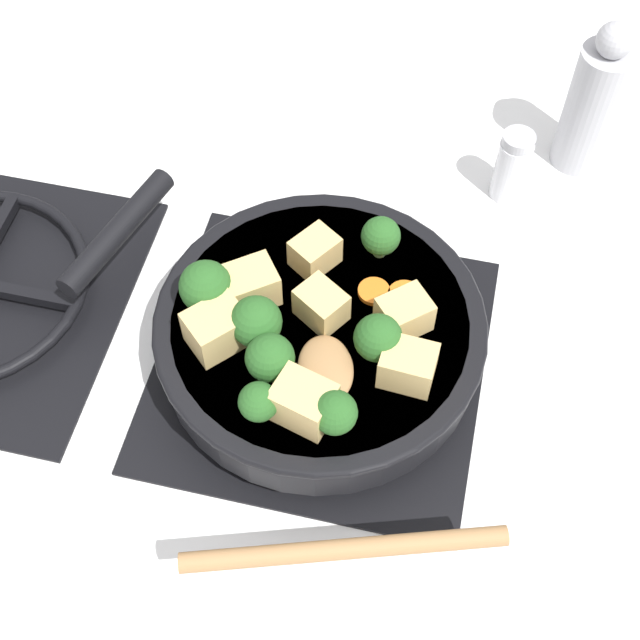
# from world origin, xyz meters

# --- Properties ---
(ground_plane) EXTENTS (2.40, 2.40, 0.00)m
(ground_plane) POSITION_xyz_m (0.00, 0.00, 0.00)
(ground_plane) COLOR white
(front_burner_grate) EXTENTS (0.31, 0.31, 0.03)m
(front_burner_grate) POSITION_xyz_m (0.00, 0.00, 0.01)
(front_burner_grate) COLOR black
(front_burner_grate) RESTS_ON ground_plane
(skillet_pan) EXTENTS (0.30, 0.40, 0.05)m
(skillet_pan) POSITION_xyz_m (0.00, 0.00, 0.05)
(skillet_pan) COLOR black
(skillet_pan) RESTS_ON front_burner_grate
(wooden_spoon) EXTENTS (0.24, 0.24, 0.02)m
(wooden_spoon) POSITION_xyz_m (-0.14, -0.05, 0.08)
(wooden_spoon) COLOR #A87A4C
(wooden_spoon) RESTS_ON skillet_pan
(tofu_cube_center_large) EXTENTS (0.04, 0.05, 0.04)m
(tofu_cube_center_large) POSITION_xyz_m (-0.04, -0.09, 0.09)
(tofu_cube_center_large) COLOR #DBB770
(tofu_cube_center_large) RESTS_ON skillet_pan
(tofu_cube_near_handle) EXTENTS (0.06, 0.06, 0.04)m
(tofu_cube_near_handle) POSITION_xyz_m (-0.04, 0.08, 0.10)
(tofu_cube_near_handle) COLOR #DBB770
(tofu_cube_near_handle) RESTS_ON skillet_pan
(tofu_cube_east_chunk) EXTENTS (0.05, 0.05, 0.03)m
(tofu_cube_east_chunk) POSITION_xyz_m (0.06, 0.02, 0.09)
(tofu_cube_east_chunk) COLOR #DBB770
(tofu_cube_east_chunk) RESTS_ON skillet_pan
(tofu_cube_west_chunk) EXTENTS (0.06, 0.06, 0.04)m
(tofu_cube_west_chunk) POSITION_xyz_m (0.01, 0.07, 0.09)
(tofu_cube_west_chunk) COLOR #DBB770
(tofu_cube_west_chunk) RESTS_ON skillet_pan
(tofu_cube_back_piece) EXTENTS (0.05, 0.05, 0.03)m
(tofu_cube_back_piece) POSITION_xyz_m (0.01, -0.00, 0.09)
(tofu_cube_back_piece) COLOR #DBB770
(tofu_cube_back_piece) RESTS_ON skillet_pan
(tofu_cube_front_piece) EXTENTS (0.05, 0.06, 0.03)m
(tofu_cube_front_piece) POSITION_xyz_m (0.01, -0.07, 0.09)
(tofu_cube_front_piece) COLOR #DBB770
(tofu_cube_front_piece) RESTS_ON skillet_pan
(tofu_cube_mid_small) EXTENTS (0.05, 0.06, 0.04)m
(tofu_cube_mid_small) POSITION_xyz_m (-0.09, -0.01, 0.10)
(tofu_cube_mid_small) COLOR #DBB770
(tofu_cube_mid_small) RESTS_ON skillet_pan
(broccoli_floret_near_spoon) EXTENTS (0.05, 0.05, 0.05)m
(broccoli_floret_near_spoon) POSITION_xyz_m (-0.03, 0.05, 0.10)
(broccoli_floret_near_spoon) COLOR #709956
(broccoli_floret_near_spoon) RESTS_ON skillet_pan
(broccoli_floret_center_top) EXTENTS (0.05, 0.05, 0.05)m
(broccoli_floret_center_top) POSITION_xyz_m (-0.01, 0.10, 0.11)
(broccoli_floret_center_top) COLOR #709956
(broccoli_floret_center_top) RESTS_ON skillet_pan
(broccoli_floret_east_rim) EXTENTS (0.04, 0.04, 0.05)m
(broccoli_floret_east_rim) POSITION_xyz_m (-0.06, 0.03, 0.10)
(broccoli_floret_east_rim) COLOR #709956
(broccoli_floret_east_rim) RESTS_ON skillet_pan
(broccoli_floret_west_rim) EXTENTS (0.04, 0.04, 0.04)m
(broccoli_floret_west_rim) POSITION_xyz_m (-0.10, -0.04, 0.10)
(broccoli_floret_west_rim) COLOR #709956
(broccoli_floret_west_rim) RESTS_ON skillet_pan
(broccoli_floret_north_edge) EXTENTS (0.04, 0.04, 0.04)m
(broccoli_floret_north_edge) POSITION_xyz_m (0.09, -0.04, 0.10)
(broccoli_floret_north_edge) COLOR #709956
(broccoli_floret_north_edge) RESTS_ON skillet_pan
(broccoli_floret_south_cluster) EXTENTS (0.04, 0.04, 0.05)m
(broccoli_floret_south_cluster) POSITION_xyz_m (-0.02, -0.06, 0.10)
(broccoli_floret_south_cluster) COLOR #709956
(broccoli_floret_south_cluster) RESTS_ON skillet_pan
(broccoli_floret_mid_floret) EXTENTS (0.03, 0.03, 0.04)m
(broccoli_floret_mid_floret) POSITION_xyz_m (-0.10, 0.03, 0.10)
(broccoli_floret_mid_floret) COLOR #709956
(broccoli_floret_mid_floret) RESTS_ON skillet_pan
(carrot_slice_orange_thin) EXTENTS (0.03, 0.03, 0.01)m
(carrot_slice_orange_thin) POSITION_xyz_m (0.04, -0.07, 0.08)
(carrot_slice_orange_thin) COLOR orange
(carrot_slice_orange_thin) RESTS_ON skillet_pan
(carrot_slice_near_center) EXTENTS (0.03, 0.03, 0.01)m
(carrot_slice_near_center) POSITION_xyz_m (0.04, -0.04, 0.08)
(carrot_slice_near_center) COLOR orange
(carrot_slice_near_center) RESTS_ON skillet_pan
(pepper_mill) EXTENTS (0.06, 0.06, 0.18)m
(pepper_mill) POSITION_xyz_m (0.33, -0.22, 0.08)
(pepper_mill) COLOR #B2B2B7
(pepper_mill) RESTS_ON ground_plane
(salt_shaker) EXTENTS (0.04, 0.04, 0.09)m
(salt_shaker) POSITION_xyz_m (0.26, -0.15, 0.04)
(salt_shaker) COLOR white
(salt_shaker) RESTS_ON ground_plane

